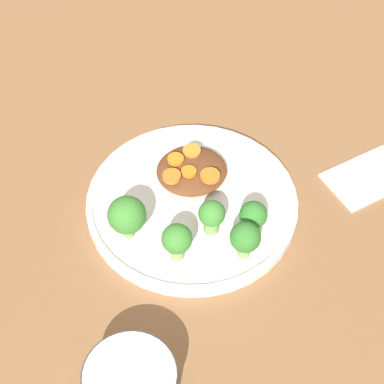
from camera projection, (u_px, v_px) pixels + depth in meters
The scene contains 15 objects.
ground_plane at pixel (192, 206), 0.83m from camera, with size 4.00×4.00×0.00m, color #8C603D.
plate at pixel (192, 202), 0.83m from camera, with size 0.27×0.27×0.02m.
dip_bowl at pixel (131, 384), 0.65m from camera, with size 0.10×0.10×0.05m.
stew_mound at pixel (192, 170), 0.84m from camera, with size 0.09×0.09×0.02m, color brown.
broccoli_floret_0 at pixel (177, 240), 0.74m from camera, with size 0.04×0.04×0.05m.
broccoli_floret_1 at pixel (253, 216), 0.77m from camera, with size 0.03×0.03×0.05m.
broccoli_floret_2 at pixel (245, 238), 0.74m from camera, with size 0.04×0.04×0.05m.
broccoli_floret_3 at pixel (212, 215), 0.77m from camera, with size 0.03×0.03×0.05m.
broccoli_floret_4 at pixel (127, 216), 0.76m from camera, with size 0.05×0.05×0.06m.
carrot_slice_0 at pixel (192, 171), 0.82m from camera, with size 0.02×0.02×0.00m, color orange.
carrot_slice_1 at pixel (210, 176), 0.82m from camera, with size 0.03×0.03×0.01m, color orange.
carrot_slice_2 at pixel (172, 176), 0.81m from camera, with size 0.02×0.02×0.01m, color orange.
carrot_slice_3 at pixel (192, 151), 0.84m from camera, with size 0.02×0.02×0.00m, color orange.
carrot_slice_4 at pixel (176, 159), 0.83m from camera, with size 0.02×0.02×0.00m, color orange.
napkin at pixel (368, 177), 0.86m from camera, with size 0.13×0.11×0.01m.
Camera 1 is at (-0.08, -0.51, 0.66)m, focal length 60.00 mm.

